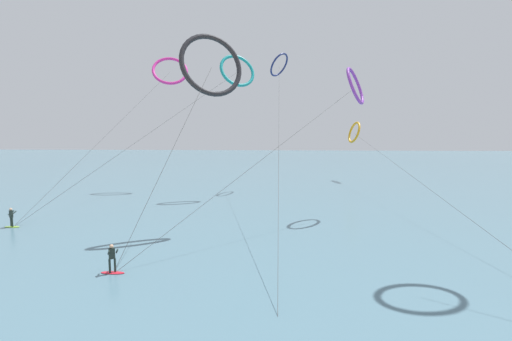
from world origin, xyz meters
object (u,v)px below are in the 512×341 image
at_px(surfer_lime, 12,219).
at_px(surfer_crimson, 112,261).
at_px(kite_navy, 279,65).
at_px(kite_charcoal, 211,65).
at_px(kite_amber, 354,132).
at_px(kite_magenta, 170,71).
at_px(kite_teal, 237,71).
at_px(kite_violet, 355,86).

height_order(surfer_lime, surfer_crimson, same).
bearing_deg(kite_navy, surfer_crimson, 12.21).
xyz_separation_m(kite_charcoal, kite_amber, (18.91, 33.63, -4.82)).
height_order(kite_magenta, kite_teal, kite_magenta).
relative_size(kite_charcoal, kite_amber, 0.32).
distance_m(kite_charcoal, kite_violet, 14.25).
bearing_deg(kite_amber, surfer_lime, -58.34).
relative_size(kite_magenta, kite_navy, 0.63).
bearing_deg(surfer_crimson, surfer_lime, 111.00).
bearing_deg(kite_magenta, surfer_lime, -123.85).
bearing_deg(kite_teal, surfer_lime, -167.26).
height_order(kite_teal, kite_violet, kite_teal).
bearing_deg(kite_navy, kite_violet, 52.17).
bearing_deg(kite_magenta, surfer_crimson, -94.08).
bearing_deg(kite_magenta, kite_amber, 5.29).
xyz_separation_m(surfer_lime, kite_teal, (17.66, 16.34, 15.60)).
bearing_deg(surfer_crimson, kite_violet, 5.66).
height_order(surfer_lime, kite_navy, kite_navy).
bearing_deg(kite_violet, kite_teal, 79.44).
height_order(surfer_crimson, kite_violet, kite_violet).
distance_m(kite_teal, kite_navy, 9.33).
xyz_separation_m(kite_teal, kite_violet, (12.81, -9.52, -3.58)).
height_order(surfer_crimson, kite_magenta, kite_magenta).
distance_m(kite_magenta, kite_teal, 12.36).
relative_size(surfer_crimson, kite_magenta, 0.07).
xyz_separation_m(kite_magenta, kite_teal, (10.82, -5.83, -1.34)).
bearing_deg(surfer_crimson, kite_navy, 37.01).
height_order(surfer_crimson, kite_amber, kite_amber).
bearing_deg(kite_amber, kite_charcoal, -40.74).
distance_m(surfer_crimson, kite_navy, 37.99).
xyz_separation_m(kite_magenta, kite_amber, (29.76, 12.02, -8.92)).
relative_size(kite_navy, kite_violet, 2.10).
relative_size(surfer_crimson, kite_amber, 0.03).
height_order(surfer_crimson, kite_navy, kite_navy).
bearing_deg(kite_charcoal, kite_amber, 27.61).
bearing_deg(kite_magenta, kite_charcoal, -80.05).
height_order(kite_charcoal, kite_navy, kite_navy).
relative_size(surfer_lime, kite_magenta, 0.07).
height_order(kite_teal, kite_navy, kite_navy).
bearing_deg(kite_navy, kite_charcoal, 15.32).
distance_m(surfer_crimson, kite_teal, 29.67).
xyz_separation_m(surfer_crimson, kite_navy, (9.26, 32.25, 17.82)).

